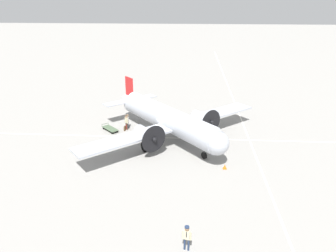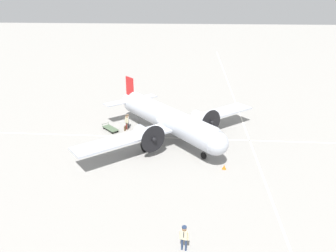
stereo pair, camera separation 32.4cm
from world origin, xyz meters
name	(u,v)px [view 1 (the left image)]	position (x,y,z in m)	size (l,w,h in m)	color
ground_plane	(168,139)	(0.00, 0.00, 0.00)	(300.00, 300.00, 0.00)	gray
apron_line_eastwest	(250,141)	(0.00, -9.09, 0.00)	(120.00, 0.16, 0.01)	silver
apron_line_northsouth	(168,138)	(0.26, 0.00, 0.00)	(0.16, 120.00, 0.01)	silver
airliner_main	(170,120)	(-0.29, -0.25, 2.42)	(18.07, 18.67, 5.46)	#ADB2BC
crew_foreground	(187,235)	(-17.06, -2.32, 1.14)	(0.37, 0.60, 1.82)	navy
passenger_boarding	(128,120)	(2.94, 5.09, 1.06)	(0.54, 0.34, 1.72)	navy
ramp_agent	(126,121)	(2.41, 5.13, 1.14)	(0.47, 0.46, 1.81)	#473D2D
suitcase_near_door	(127,127)	(2.56, 5.15, 0.31)	(0.51, 0.18, 0.65)	maroon
suitcase_upright_spare	(125,128)	(2.09, 5.29, 0.26)	(0.49, 0.17, 0.55)	#47331E
baggage_cart	(110,129)	(1.87, 7.02, 0.28)	(2.37, 2.35, 0.56)	#4C6047
traffic_cone	(225,167)	(-6.42, -5.73, 0.22)	(0.36, 0.36, 0.47)	orange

